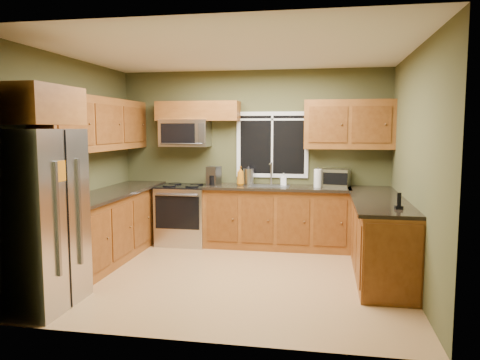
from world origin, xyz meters
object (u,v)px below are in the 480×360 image
(range, at_px, (184,214))
(toaster_oven, at_px, (335,178))
(paper_towel_roll, at_px, (318,178))
(coffee_maker, at_px, (214,176))
(microwave, at_px, (185,133))
(cordless_phone, at_px, (399,204))
(soap_bottle_a, at_px, (241,176))
(soap_bottle_b, at_px, (284,179))
(kettle, at_px, (249,175))
(refrigerator, at_px, (35,219))

(range, bearing_deg, toaster_oven, 3.63)
(paper_towel_roll, bearing_deg, range, 179.93)
(coffee_maker, relative_size, paper_towel_roll, 0.95)
(range, distance_m, coffee_maker, 0.77)
(microwave, xyz_separation_m, cordless_phone, (2.95, -1.87, -0.74))
(soap_bottle_a, xyz_separation_m, soap_bottle_b, (0.65, 0.11, -0.05))
(range, distance_m, paper_towel_roll, 2.15)
(kettle, bearing_deg, soap_bottle_a, -123.90)
(refrigerator, distance_m, microwave, 3.10)
(kettle, bearing_deg, coffee_maker, -163.66)
(range, xyz_separation_m, toaster_oven, (2.32, 0.15, 0.60))
(coffee_maker, bearing_deg, microwave, 167.30)
(soap_bottle_b, distance_m, cordless_phone, 2.35)
(refrigerator, height_order, paper_towel_roll, refrigerator)
(paper_towel_roll, relative_size, soap_bottle_a, 1.01)
(toaster_oven, relative_size, paper_towel_roll, 1.59)
(microwave, bearing_deg, toaster_oven, 0.26)
(microwave, relative_size, soap_bottle_b, 4.04)
(kettle, height_order, cordless_phone, kettle)
(refrigerator, xyz_separation_m, coffee_maker, (1.17, 2.80, 0.17))
(coffee_maker, xyz_separation_m, soap_bottle_b, (1.07, 0.12, -0.04))
(paper_towel_roll, bearing_deg, cordless_phone, -62.81)
(range, xyz_separation_m, soap_bottle_a, (0.90, 0.03, 0.62))
(coffee_maker, height_order, kettle, kettle)
(toaster_oven, height_order, kettle, kettle)
(toaster_oven, distance_m, soap_bottle_b, 0.77)
(toaster_oven, relative_size, coffee_maker, 1.67)
(paper_towel_roll, bearing_deg, soap_bottle_a, 178.33)
(refrigerator, bearing_deg, soap_bottle_b, 52.49)
(toaster_oven, relative_size, kettle, 1.59)
(refrigerator, height_order, soap_bottle_a, refrigerator)
(range, relative_size, cordless_phone, 5.28)
(coffee_maker, relative_size, cordless_phone, 1.59)
(soap_bottle_b, bearing_deg, range, -174.65)
(cordless_phone, bearing_deg, coffee_maker, 144.50)
(microwave, bearing_deg, soap_bottle_b, 0.33)
(range, bearing_deg, paper_towel_roll, -0.07)
(coffee_maker, distance_m, paper_towel_roll, 1.58)
(paper_towel_roll, distance_m, cordless_phone, 1.95)
(toaster_oven, relative_size, soap_bottle_b, 2.50)
(kettle, xyz_separation_m, paper_towel_roll, (1.06, -0.18, -0.00))
(coffee_maker, bearing_deg, toaster_oven, 3.70)
(refrigerator, distance_m, range, 2.89)
(toaster_oven, bearing_deg, paper_towel_roll, -149.40)
(paper_towel_roll, xyz_separation_m, cordless_phone, (0.89, -1.73, -0.08))
(refrigerator, xyz_separation_m, cordless_phone, (3.64, 1.03, 0.09))
(soap_bottle_a, relative_size, soap_bottle_b, 1.55)
(range, height_order, paper_towel_roll, paper_towel_roll)
(microwave, bearing_deg, kettle, 2.53)
(range, relative_size, paper_towel_roll, 3.17)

